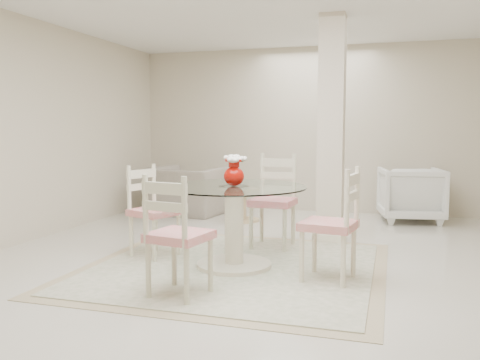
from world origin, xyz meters
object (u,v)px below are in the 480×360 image
(recliner_taupe, at_px, (187,191))
(armchair_white, at_px, (411,194))
(dining_table, at_px, (234,226))
(dining_chair_west, at_px, (150,204))
(dining_chair_north, at_px, (275,193))
(side_table, at_px, (244,206))
(red_vase, at_px, (234,171))
(column, at_px, (331,130))
(dining_chair_south, at_px, (174,227))
(dining_chair_east, at_px, (337,216))

(recliner_taupe, xyz_separation_m, armchair_white, (3.42, 0.35, 0.03))
(dining_table, height_order, dining_chair_west, dining_chair_west)
(dining_chair_north, distance_m, side_table, 1.71)
(red_vase, relative_size, side_table, 0.63)
(column, bearing_deg, armchair_white, 59.52)
(dining_chair_west, relative_size, dining_chair_south, 0.97)
(dining_chair_north, xyz_separation_m, armchair_white, (1.56, 2.18, -0.22))
(column, xyz_separation_m, dining_chair_west, (-1.75, -1.32, -0.78))
(dining_chair_north, relative_size, recliner_taupe, 1.02)
(red_vase, distance_m, side_table, 2.66)
(dining_chair_east, relative_size, side_table, 2.33)
(recliner_taupe, bearing_deg, dining_chair_west, 112.40)
(dining_chair_east, height_order, armchair_white, dining_chair_east)
(dining_chair_south, xyz_separation_m, side_table, (-0.44, 3.48, -0.36))
(dining_chair_north, height_order, armchair_white, dining_chair_north)
(dining_table, bearing_deg, dining_chair_west, 169.10)
(column, distance_m, dining_chair_north, 1.06)
(column, height_order, armchair_white, column)
(red_vase, distance_m, dining_chair_west, 1.09)
(column, xyz_separation_m, dining_chair_south, (-0.93, -2.52, -0.77))
(dining_chair_south, height_order, side_table, dining_chair_south)
(column, distance_m, dining_chair_east, 1.87)
(armchair_white, distance_m, side_table, 2.47)
(red_vase, xyz_separation_m, dining_chair_west, (-1.00, 0.19, -0.39))
(red_vase, xyz_separation_m, dining_chair_north, (0.17, 1.01, -0.34))
(dining_table, height_order, dining_chair_south, dining_chair_south)
(column, xyz_separation_m, armchair_white, (0.98, 1.67, -0.95))
(dining_chair_south, bearing_deg, dining_table, -90.00)
(column, distance_m, red_vase, 1.73)
(dining_table, height_order, side_table, dining_table)
(dining_chair_south, relative_size, recliner_taupe, 0.96)
(red_vase, bearing_deg, dining_chair_west, 169.10)
(column, xyz_separation_m, red_vase, (-0.75, -1.52, -0.39))
(dining_chair_north, height_order, side_table, dining_chair_north)
(column, height_order, dining_chair_north, column)
(recliner_taupe, bearing_deg, dining_chair_south, 119.26)
(column, bearing_deg, dining_chair_south, -110.23)
(recliner_taupe, bearing_deg, column, 159.32)
(dining_chair_west, xyz_separation_m, dining_chair_south, (0.82, -1.20, 0.02))
(red_vase, height_order, side_table, red_vase)
(side_table, bearing_deg, dining_chair_west, -99.39)
(dining_chair_east, distance_m, dining_chair_south, 1.45)
(dining_chair_north, distance_m, dining_chair_south, 2.05)
(dining_chair_north, xyz_separation_m, dining_chair_south, (-0.35, -2.02, -0.04))
(dining_table, distance_m, dining_chair_east, 1.04)
(recliner_taupe, bearing_deg, red_vase, 128.59)
(dining_chair_south, xyz_separation_m, recliner_taupe, (-1.51, 3.85, -0.21))
(dining_table, bearing_deg, armchair_white, 61.48)
(red_vase, height_order, dining_chair_north, dining_chair_north)
(dining_chair_east, relative_size, armchair_white, 1.28)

